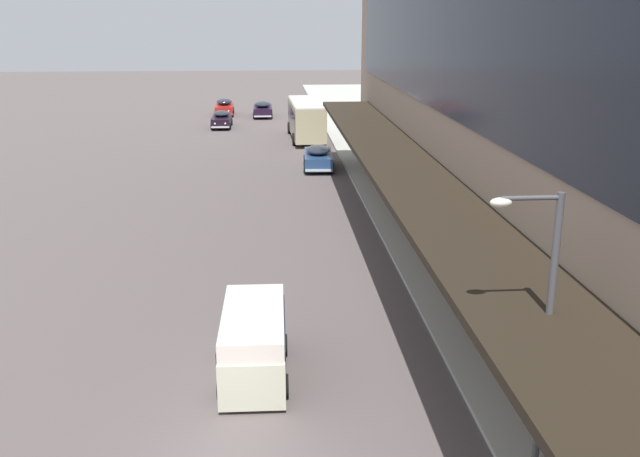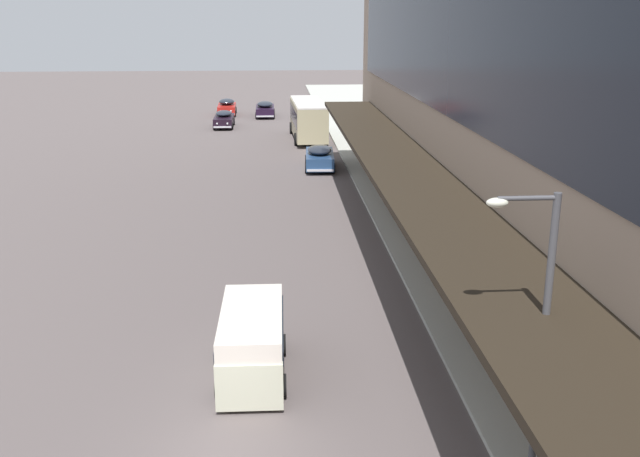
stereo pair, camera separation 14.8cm
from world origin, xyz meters
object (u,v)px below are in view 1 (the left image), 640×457
at_px(transit_bus_kerbside_front, 306,118).
at_px(sedan_second_mid, 222,119).
at_px(sedan_trailing_mid, 224,107).
at_px(sedan_oncoming_front, 318,157).
at_px(pedestrian_at_kerb, 497,308).
at_px(vw_van, 254,338).
at_px(street_lamp, 540,317).
at_px(sedan_far_back, 263,109).

bearing_deg(transit_bus_kerbside_front, sedan_second_mid, 135.94).
distance_m(transit_bus_kerbside_front, sedan_trailing_mid, 17.30).
height_order(sedan_oncoming_front, pedestrian_at_kerb, pedestrian_at_kerb).
height_order(sedan_oncoming_front, sedan_second_mid, sedan_oncoming_front).
distance_m(vw_van, street_lamp, 8.58).
height_order(transit_bus_kerbside_front, pedestrian_at_kerb, transit_bus_kerbside_front).
distance_m(transit_bus_kerbside_front, sedan_oncoming_front, 11.76).
bearing_deg(vw_van, sedan_oncoming_front, 82.28).
bearing_deg(vw_van, pedestrian_at_kerb, 11.15).
bearing_deg(street_lamp, sedan_trailing_mid, 99.30).
bearing_deg(pedestrian_at_kerb, sedan_far_back, 98.15).
relative_size(transit_bus_kerbside_front, sedan_second_mid, 1.98).
distance_m(sedan_trailing_mid, street_lamp, 61.73).
height_order(transit_bus_kerbside_front, sedan_second_mid, transit_bus_kerbside_front).
height_order(sedan_second_mid, street_lamp, street_lamp).
distance_m(transit_bus_kerbside_front, sedan_far_back, 14.34).
height_order(vw_van, pedestrian_at_kerb, pedestrian_at_kerb).
relative_size(sedan_trailing_mid, pedestrian_at_kerb, 2.51).
bearing_deg(sedan_trailing_mid, pedestrian_at_kerb, -78.05).
bearing_deg(street_lamp, sedan_second_mid, 100.53).
bearing_deg(sedan_trailing_mid, vw_van, -85.98).
bearing_deg(street_lamp, sedan_oncoming_front, 93.81).
xyz_separation_m(sedan_far_back, street_lamp, (6.03, -59.14, 3.14)).
height_order(sedan_far_back, vw_van, vw_van).
height_order(sedan_trailing_mid, vw_van, vw_van).
bearing_deg(sedan_far_back, pedestrian_at_kerb, -81.85).
xyz_separation_m(sedan_trailing_mid, pedestrian_at_kerb, (11.42, -53.98, 0.38)).
xyz_separation_m(sedan_far_back, pedestrian_at_kerb, (7.49, -52.29, 0.40)).
relative_size(sedan_second_mid, pedestrian_at_kerb, 2.51).
xyz_separation_m(transit_bus_kerbside_front, sedan_oncoming_front, (0.16, -11.71, -1.01)).
bearing_deg(sedan_trailing_mid, street_lamp, -80.70).
distance_m(sedan_second_mid, street_lamp, 53.41).
relative_size(sedan_far_back, pedestrian_at_kerb, 2.63).
bearing_deg(sedan_trailing_mid, sedan_oncoming_front, -74.17).
bearing_deg(sedan_oncoming_front, transit_bus_kerbside_front, 90.78).
bearing_deg(street_lamp, transit_bus_kerbside_front, 93.03).
distance_m(sedan_oncoming_front, vw_van, 28.49).
distance_m(sedan_oncoming_front, sedan_second_mid, 20.27).
bearing_deg(transit_bus_kerbside_front, vw_van, -95.24).
bearing_deg(pedestrian_at_kerb, sedan_second_mid, 103.82).
relative_size(sedan_second_mid, street_lamp, 0.73).
bearing_deg(sedan_oncoming_front, vw_van, -97.72).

